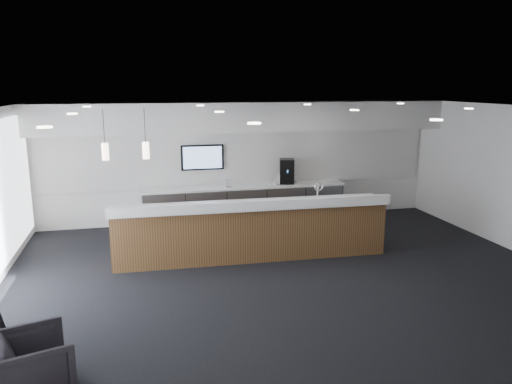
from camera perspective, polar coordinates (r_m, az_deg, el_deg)
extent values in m
plane|color=black|center=(9.26, 3.54, -9.44)|extent=(10.00, 10.00, 0.00)
cube|color=black|center=(8.62, 3.80, 9.44)|extent=(10.00, 8.00, 0.02)
cube|color=white|center=(12.63, -1.67, 3.52)|extent=(10.00, 0.02, 3.00)
cube|color=silver|center=(12.07, -1.27, 8.60)|extent=(10.00, 0.90, 0.70)
cube|color=silver|center=(12.59, -1.65, 3.95)|extent=(9.80, 0.06, 1.40)
cube|color=gray|center=(12.49, -1.31, -1.50)|extent=(5.00, 0.60, 0.90)
cube|color=white|center=(12.38, -1.32, 0.64)|extent=(5.06, 0.66, 0.05)
cylinder|color=silver|center=(11.92, -10.42, -2.15)|extent=(0.60, 0.02, 0.02)
cylinder|color=silver|center=(12.01, -5.66, -1.90)|extent=(0.60, 0.02, 0.02)
cylinder|color=silver|center=(12.17, -0.99, -1.64)|extent=(0.60, 0.02, 0.02)
cylinder|color=silver|center=(12.42, 3.52, -1.38)|extent=(0.60, 0.02, 0.02)
cylinder|color=silver|center=(12.74, 7.83, -1.12)|extent=(0.60, 0.02, 0.02)
cube|color=black|center=(12.36, -6.15, 3.96)|extent=(1.05, 0.07, 0.62)
cube|color=#2C51B1|center=(12.32, -6.12, 3.93)|extent=(0.95, 0.01, 0.54)
cylinder|color=beige|center=(9.10, -12.46, 4.58)|extent=(0.12, 0.12, 0.30)
cylinder|color=beige|center=(9.11, -16.87, 4.35)|extent=(0.12, 0.12, 0.30)
cube|color=#4A2C18|center=(9.99, -0.54, -4.59)|extent=(5.40, 0.92, 1.05)
cube|color=white|center=(9.84, -0.55, -1.50)|extent=(5.49, 1.00, 0.06)
cube|color=white|center=(9.42, -0.06, -1.56)|extent=(5.47, 0.29, 0.18)
cylinder|color=silver|center=(10.25, 7.04, -0.05)|extent=(0.04, 0.04, 0.28)
torus|color=silver|center=(10.17, 7.18, 0.65)|extent=(0.19, 0.04, 0.19)
cube|color=black|center=(12.61, 3.54, 2.39)|extent=(0.45, 0.48, 0.62)
cube|color=silver|center=(12.46, 3.82, 0.85)|extent=(0.22, 0.12, 0.02)
cube|color=silver|center=(12.19, -3.19, 1.06)|extent=(0.15, 0.04, 0.21)
cube|color=silver|center=(12.50, 2.79, 1.45)|extent=(0.19, 0.08, 0.26)
imported|color=black|center=(6.31, -24.19, -17.75)|extent=(1.02, 1.01, 0.75)
imported|color=white|center=(12.65, 4.62, 1.20)|extent=(0.11, 0.11, 0.10)
imported|color=white|center=(12.61, 4.01, 1.17)|extent=(0.15, 0.15, 0.10)
imported|color=white|center=(12.56, 3.40, 1.14)|extent=(0.13, 0.13, 0.10)
imported|color=white|center=(12.53, 2.79, 1.11)|extent=(0.14, 0.14, 0.10)
imported|color=white|center=(12.49, 2.17, 1.09)|extent=(0.15, 0.15, 0.10)
imported|color=white|center=(12.45, 1.55, 1.06)|extent=(0.12, 0.12, 0.10)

